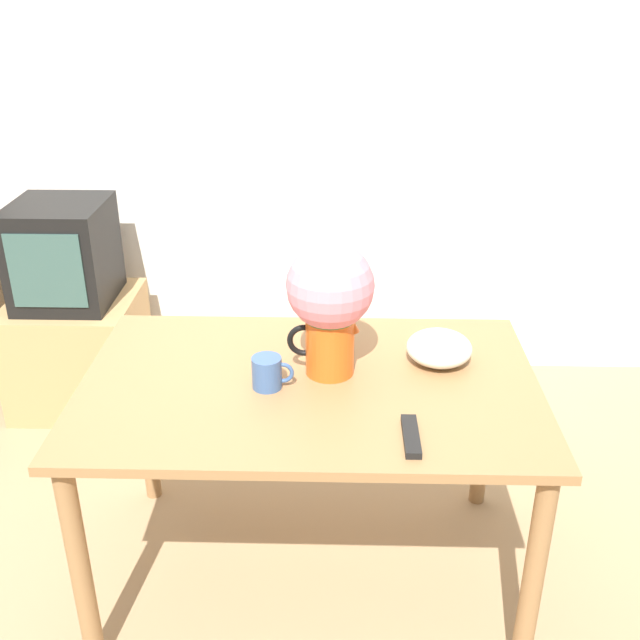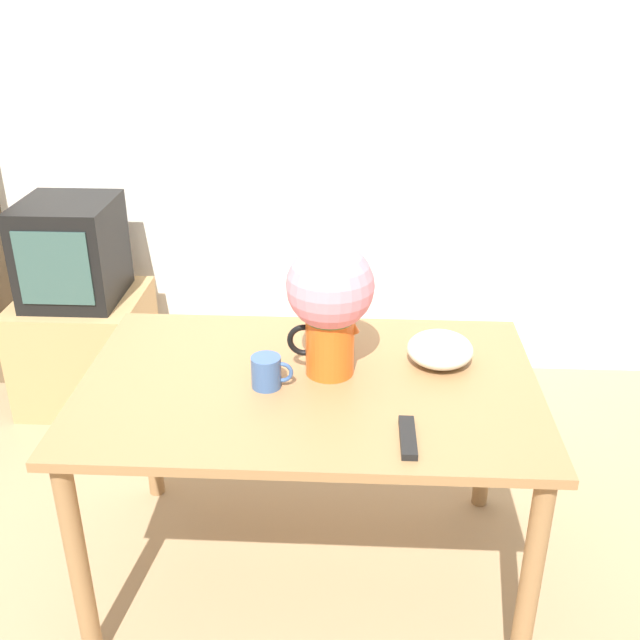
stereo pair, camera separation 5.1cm
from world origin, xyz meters
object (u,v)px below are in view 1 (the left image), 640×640
(white_bowl, at_px, (439,348))
(tv_set, at_px, (63,253))
(coffee_mug, at_px, (268,373))
(flower_vase, at_px, (330,299))

(white_bowl, xyz_separation_m, tv_set, (-1.55, 0.97, -0.06))
(coffee_mug, bearing_deg, flower_vase, 27.51)
(flower_vase, xyz_separation_m, coffee_mug, (-0.18, -0.10, -0.20))
(flower_vase, relative_size, tv_set, 0.94)
(flower_vase, bearing_deg, white_bowl, 11.89)
(coffee_mug, relative_size, white_bowl, 0.61)
(flower_vase, distance_m, tv_set, 1.61)
(coffee_mug, relative_size, tv_set, 0.28)
(white_bowl, height_order, tv_set, tv_set)
(coffee_mug, bearing_deg, white_bowl, 17.64)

